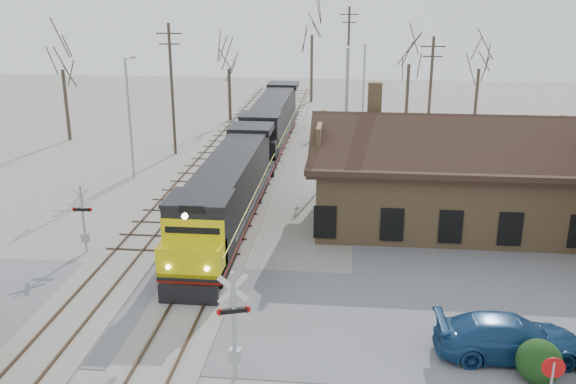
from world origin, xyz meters
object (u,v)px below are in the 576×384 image
depot (442,183)px  locomotive_lead (227,194)px  locomotive_trailing (272,122)px  parked_car (509,337)px

depot → locomotive_lead: (-11.99, -2.57, -0.20)m
locomotive_trailing → locomotive_lead: bearing=-90.0°
depot → locomotive_trailing: 20.51m
parked_car → depot: bearing=0.6°
depot → parked_car: bearing=-86.5°
depot → parked_car: size_ratio=2.77×
locomotive_lead → parked_car: 17.27m
locomotive_lead → locomotive_trailing: (0.00, 19.21, -0.00)m
depot → parked_car: depot is taller
depot → locomotive_lead: depot is taller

